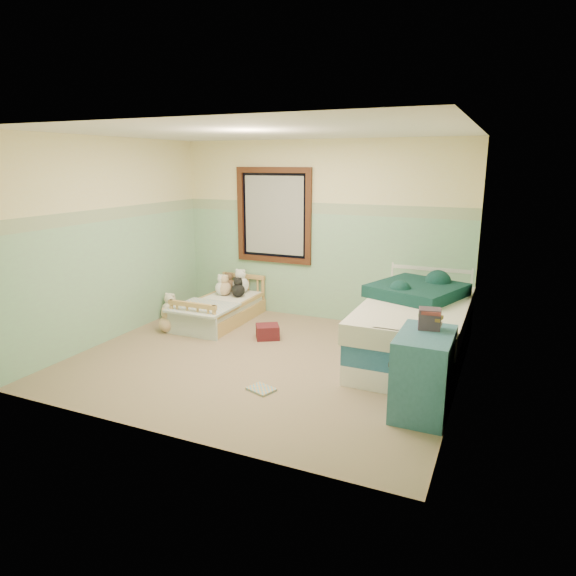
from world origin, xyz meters
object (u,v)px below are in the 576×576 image
at_px(dresser, 423,373).
at_px(red_pillow, 268,332).
at_px(toddler_bed_frame, 221,315).
at_px(twin_bed_frame, 413,349).
at_px(floor_book, 261,389).
at_px(plush_floor_cream, 170,310).
at_px(plush_floor_tan, 167,324).

bearing_deg(dresser, red_pillow, 150.71).
bearing_deg(dresser, toddler_bed_frame, 152.72).
distance_m(toddler_bed_frame, red_pillow, 1.00).
xyz_separation_m(dresser, red_pillow, (-2.13, 1.20, -0.28)).
xyz_separation_m(twin_bed_frame, floor_book, (-1.21, -1.48, -0.10)).
bearing_deg(plush_floor_cream, red_pillow, -7.60).
distance_m(plush_floor_cream, red_pillow, 1.69).
bearing_deg(red_pillow, plush_floor_cream, 172.40).
bearing_deg(dresser, plush_floor_tan, 165.70).
relative_size(plush_floor_cream, twin_bed_frame, 0.12).
relative_size(dresser, red_pillow, 2.61).
bearing_deg(twin_bed_frame, plush_floor_tan, -172.69).
relative_size(plush_floor_tan, floor_book, 0.87).
relative_size(toddler_bed_frame, floor_book, 5.61).
distance_m(twin_bed_frame, floor_book, 1.92).
bearing_deg(dresser, plush_floor_cream, 159.54).
bearing_deg(red_pillow, plush_floor_tan, -166.65).
height_order(plush_floor_cream, red_pillow, plush_floor_cream).
bearing_deg(plush_floor_tan, plush_floor_cream, 122.83).
bearing_deg(floor_book, toddler_bed_frame, 150.14).
distance_m(toddler_bed_frame, dresser, 3.45).
bearing_deg(plush_floor_tan, dresser, -14.30).
height_order(dresser, red_pillow, dresser).
xyz_separation_m(toddler_bed_frame, floor_book, (1.54, -1.77, -0.08)).
bearing_deg(twin_bed_frame, floor_book, -129.23).
relative_size(plush_floor_tan, dresser, 0.30).
height_order(twin_bed_frame, dresser, dresser).
bearing_deg(toddler_bed_frame, twin_bed_frame, -6.02).
xyz_separation_m(plush_floor_cream, twin_bed_frame, (3.50, -0.13, -0.02)).
relative_size(toddler_bed_frame, twin_bed_frame, 0.67).
bearing_deg(plush_floor_cream, toddler_bed_frame, 11.77).
relative_size(toddler_bed_frame, plush_floor_cream, 5.71).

